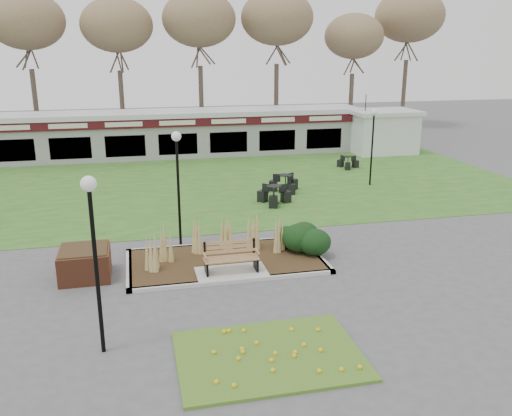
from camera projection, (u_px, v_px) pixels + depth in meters
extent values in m
plane|color=#515154|center=(232.00, 277.00, 16.70)|extent=(100.00, 100.00, 0.00)
cube|color=#2A6520|center=(190.00, 184.00, 27.91)|extent=(34.00, 16.00, 0.02)
cube|color=#3E681D|center=(269.00, 356.00, 12.40)|extent=(4.20, 3.00, 0.08)
cube|color=#362115|center=(226.00, 261.00, 17.81)|extent=(6.22, 3.22, 0.12)
cube|color=#B7B7B2|center=(235.00, 281.00, 16.30)|extent=(6.40, 0.18, 0.12)
cube|color=#B7B7B2|center=(218.00, 244.00, 19.31)|extent=(6.40, 0.18, 0.12)
cube|color=#B7B7B2|center=(129.00, 269.00, 17.14)|extent=(0.18, 3.40, 0.12)
cube|color=#B7B7B2|center=(316.00, 253.00, 18.47)|extent=(0.18, 3.40, 0.12)
cube|color=#B7B7B2|center=(232.00, 273.00, 16.83)|extent=(2.20, 1.20, 0.13)
cone|color=tan|center=(166.00, 243.00, 17.59)|extent=(0.36, 0.36, 1.15)
cone|color=tan|center=(195.00, 237.00, 18.18)|extent=(0.36, 0.36, 1.15)
cone|color=tan|center=(226.00, 233.00, 18.60)|extent=(0.36, 0.36, 1.15)
cone|color=tan|center=(253.00, 233.00, 18.61)|extent=(0.36, 0.36, 1.15)
cone|color=tan|center=(278.00, 235.00, 18.41)|extent=(0.36, 0.36, 1.15)
cone|color=tan|center=(151.00, 253.00, 16.74)|extent=(0.36, 0.36, 1.15)
ellipsoid|color=black|center=(300.00, 238.00, 18.40)|extent=(1.21, 1.10, 0.99)
ellipsoid|color=black|center=(315.00, 242.00, 18.12)|extent=(1.10, 1.00, 0.90)
ellipsoid|color=black|center=(304.00, 234.00, 18.95)|extent=(1.06, 0.96, 0.86)
ellipsoid|color=black|center=(287.00, 237.00, 18.83)|extent=(0.92, 0.84, 0.76)
cube|color=olive|center=(231.00, 259.00, 16.68)|extent=(1.70, 0.57, 0.04)
cube|color=olive|center=(229.00, 247.00, 16.89)|extent=(1.70, 0.13, 0.44)
cube|color=black|center=(206.00, 267.00, 16.58)|extent=(0.06, 0.55, 0.42)
cube|color=black|center=(256.00, 263.00, 16.91)|extent=(0.06, 0.55, 0.42)
cube|color=black|center=(205.00, 250.00, 16.73)|extent=(0.06, 0.06, 0.50)
cube|color=black|center=(254.00, 246.00, 17.06)|extent=(0.06, 0.06, 0.50)
cube|color=olive|center=(205.00, 256.00, 16.44)|extent=(0.05, 0.50, 0.04)
cube|color=olive|center=(257.00, 251.00, 16.79)|extent=(0.05, 0.50, 0.04)
cube|color=brown|center=(85.00, 264.00, 16.57)|extent=(1.50, 1.50, 0.90)
cube|color=#362115|center=(84.00, 249.00, 16.43)|extent=(1.40, 1.40, 0.06)
cube|color=gray|center=(176.00, 136.00, 35.01)|extent=(24.00, 3.00, 2.60)
cube|color=#460F14|center=(177.00, 123.00, 33.26)|extent=(24.00, 0.18, 0.55)
cube|color=silver|center=(175.00, 113.00, 34.60)|extent=(24.60, 3.40, 0.30)
cube|color=silver|center=(177.00, 123.00, 33.16)|extent=(22.00, 0.02, 0.28)
cube|color=black|center=(178.00, 144.00, 33.74)|extent=(22.00, 0.10, 1.30)
cube|color=silver|center=(382.00, 133.00, 36.03)|extent=(4.00, 3.00, 2.60)
cube|color=silver|center=(384.00, 112.00, 35.63)|extent=(4.40, 3.40, 0.25)
cylinder|color=#47382B|center=(44.00, 106.00, 40.19)|extent=(0.36, 0.36, 5.17)
ellipsoid|color=olive|center=(35.00, 24.00, 38.53)|extent=(5.24, 5.24, 3.93)
cylinder|color=#47382B|center=(127.00, 104.00, 41.47)|extent=(0.36, 0.36, 5.17)
ellipsoid|color=olive|center=(122.00, 24.00, 39.81)|extent=(5.24, 5.24, 3.93)
cylinder|color=#47382B|center=(205.00, 103.00, 42.76)|extent=(0.36, 0.36, 5.17)
ellipsoid|color=olive|center=(203.00, 25.00, 41.10)|extent=(5.24, 5.24, 3.93)
cylinder|color=#47382B|center=(278.00, 101.00, 44.04)|extent=(0.36, 0.36, 5.17)
ellipsoid|color=olive|center=(279.00, 26.00, 42.38)|extent=(5.24, 5.24, 3.93)
cylinder|color=#47382B|center=(347.00, 99.00, 45.32)|extent=(0.36, 0.36, 5.17)
ellipsoid|color=olive|center=(351.00, 26.00, 43.66)|extent=(5.24, 5.24, 3.93)
cylinder|color=#47382B|center=(412.00, 98.00, 46.61)|extent=(0.36, 0.36, 5.17)
ellipsoid|color=olive|center=(418.00, 27.00, 44.95)|extent=(5.24, 5.24, 3.93)
cylinder|color=black|center=(97.00, 275.00, 12.09)|extent=(0.10, 0.10, 3.88)
sphere|color=white|center=(89.00, 184.00, 11.49)|extent=(0.35, 0.35, 0.35)
cylinder|color=black|center=(179.00, 194.00, 18.88)|extent=(0.09, 0.09, 3.77)
sphere|color=white|center=(176.00, 136.00, 18.30)|extent=(0.34, 0.34, 0.34)
cylinder|color=black|center=(372.00, 151.00, 27.30)|extent=(0.09, 0.09, 3.57)
sphere|color=white|center=(374.00, 112.00, 26.74)|extent=(0.32, 0.32, 0.32)
cylinder|color=black|center=(285.00, 191.00, 26.54)|extent=(0.48, 0.48, 0.03)
cylinder|color=black|center=(285.00, 183.00, 26.43)|extent=(0.06, 0.06, 0.79)
cylinder|color=black|center=(286.00, 175.00, 26.32)|extent=(0.66, 0.66, 0.03)
cube|color=black|center=(293.00, 184.00, 26.92)|extent=(0.52, 0.52, 0.51)
cube|color=black|center=(273.00, 186.00, 26.58)|extent=(0.49, 0.49, 0.51)
cube|color=black|center=(290.00, 189.00, 25.93)|extent=(0.42, 0.42, 0.51)
cylinder|color=black|center=(348.00, 168.00, 31.64)|extent=(0.40, 0.40, 0.03)
cylinder|color=black|center=(348.00, 162.00, 31.55)|extent=(0.05, 0.05, 0.66)
cylinder|color=black|center=(348.00, 157.00, 31.45)|extent=(0.55, 0.55, 0.02)
cube|color=black|center=(355.00, 164.00, 31.75)|extent=(0.35, 0.35, 0.42)
cube|color=black|center=(340.00, 163.00, 31.89)|extent=(0.43, 0.43, 0.42)
cube|color=black|center=(348.00, 166.00, 31.11)|extent=(0.41, 0.41, 0.42)
cylinder|color=black|center=(274.00, 203.00, 24.45)|extent=(0.49, 0.49, 0.03)
cylinder|color=black|center=(274.00, 195.00, 24.34)|extent=(0.06, 0.06, 0.80)
cylinder|color=black|center=(274.00, 186.00, 24.22)|extent=(0.67, 0.67, 0.03)
cube|color=black|center=(286.00, 197.00, 24.63)|extent=(0.45, 0.45, 0.51)
cube|color=black|center=(263.00, 196.00, 24.71)|extent=(0.54, 0.54, 0.51)
cube|color=black|center=(273.00, 202.00, 23.80)|extent=(0.47, 0.47, 0.51)
cylinder|color=black|center=(364.00, 137.00, 35.81)|extent=(0.06, 0.06, 2.20)
imported|color=#364DBE|center=(364.00, 127.00, 35.63)|extent=(2.61, 2.64, 2.00)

